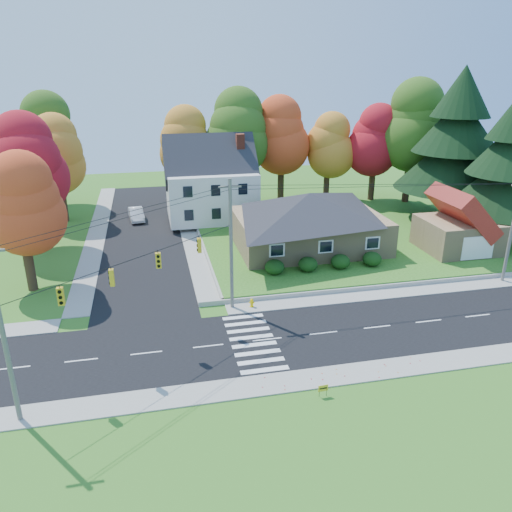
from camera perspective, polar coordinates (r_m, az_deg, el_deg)
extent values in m
plane|color=#3D7923|center=(34.12, 1.30, -9.53)|extent=(120.00, 120.00, 0.00)
cube|color=black|center=(34.12, 1.30, -9.52)|extent=(90.00, 8.00, 0.02)
cube|color=black|center=(57.25, -12.74, 2.81)|extent=(8.00, 44.00, 0.02)
cube|color=#9C9A90|center=(38.39, -0.46, -5.79)|extent=(90.00, 2.00, 0.08)
cube|color=#9C9A90|center=(30.04, 3.60, -14.17)|extent=(90.00, 2.00, 0.08)
cube|color=#3D7923|center=(56.11, 9.21, 2.95)|extent=(30.00, 30.00, 0.50)
cube|color=tan|center=(49.43, 6.00, 2.90)|extent=(14.00, 10.00, 3.20)
pyramid|color=#26262B|center=(48.66, 6.11, 5.92)|extent=(14.60, 10.60, 2.20)
cube|color=silver|center=(58.70, -5.15, 7.04)|extent=(10.00, 8.00, 5.60)
pyramid|color=#26262B|center=(57.87, -5.27, 10.88)|extent=(10.40, 8.40, 2.40)
cube|color=brown|center=(58.78, -1.78, 9.13)|extent=(0.90, 0.90, 9.60)
cube|color=tan|center=(52.18, 22.19, 2.28)|extent=(7.00, 6.00, 3.00)
pyramid|color=maroon|center=(51.55, 22.53, 4.70)|extent=(7.30, 6.30, 1.60)
cube|color=silver|center=(49.93, 24.04, 0.84)|extent=(3.20, 0.10, 2.20)
ellipsoid|color=#163A10|center=(42.82, 2.14, -1.26)|extent=(1.70, 1.70, 1.27)
ellipsoid|color=#163A10|center=(43.62, 5.96, -0.94)|extent=(1.70, 1.70, 1.27)
ellipsoid|color=#163A10|center=(44.61, 9.63, -0.63)|extent=(1.70, 1.70, 1.27)
ellipsoid|color=#163A10|center=(45.77, 13.12, -0.32)|extent=(1.70, 1.70, 1.27)
cylinder|color=#666059|center=(27.44, -26.91, -8.17)|extent=(0.26, 0.26, 10.00)
cylinder|color=#666059|center=(36.36, -2.86, 1.13)|extent=(0.26, 0.26, 10.00)
cube|color=#666059|center=(35.12, -2.99, 7.90)|extent=(1.60, 0.12, 0.12)
cylinder|color=#666059|center=(46.33, 27.18, 2.53)|extent=(0.26, 0.26, 9.00)
cube|color=gold|center=(28.23, -21.42, -4.31)|extent=(0.34, 0.26, 1.00)
cube|color=gold|center=(29.73, -16.15, -2.38)|extent=(0.26, 0.34, 1.00)
cube|color=gold|center=(31.62, -11.10, -0.51)|extent=(0.34, 0.26, 1.00)
cube|color=gold|center=(33.87, -6.50, 1.22)|extent=(0.26, 0.34, 1.00)
cylinder|color=black|center=(30.52, -13.37, -0.18)|extent=(13.02, 10.43, 0.04)
cylinder|color=#3F2A19|center=(64.33, -7.63, 8.07)|extent=(0.80, 0.80, 5.40)
sphere|color=orange|center=(63.59, -7.80, 11.50)|extent=(6.72, 6.72, 6.72)
sphere|color=orange|center=(63.35, -7.88, 13.00)|extent=(5.91, 5.91, 5.91)
sphere|color=orange|center=(63.14, -7.96, 14.51)|extent=(5.11, 5.11, 5.11)
cylinder|color=#3F2A19|center=(64.02, -2.16, 8.59)|extent=(0.86, 0.86, 6.30)
sphere|color=#375F1A|center=(63.21, -2.22, 12.62)|extent=(7.84, 7.84, 7.84)
sphere|color=#375F1A|center=(62.96, -2.24, 14.39)|extent=(6.90, 6.90, 6.90)
sphere|color=#375F1A|center=(62.76, -2.27, 16.17)|extent=(5.96, 5.96, 5.96)
cylinder|color=#3F2A19|center=(66.31, 2.85, 8.81)|extent=(0.83, 0.83, 5.85)
sphere|color=#D5421D|center=(65.56, 2.92, 12.43)|extent=(7.28, 7.28, 7.28)
sphere|color=#D5421D|center=(65.32, 2.95, 14.00)|extent=(6.41, 6.41, 6.41)
sphere|color=#D5421D|center=(65.12, 2.98, 15.59)|extent=(5.53, 5.53, 5.53)
cylinder|color=#3F2A19|center=(67.28, 8.07, 8.42)|extent=(0.77, 0.77, 4.95)
sphere|color=orange|center=(66.61, 8.22, 11.42)|extent=(6.16, 6.16, 6.16)
sphere|color=orange|center=(66.38, 8.29, 12.73)|extent=(5.42, 5.42, 5.42)
sphere|color=orange|center=(66.18, 8.36, 14.05)|extent=(4.68, 4.68, 4.68)
cylinder|color=#3F2A19|center=(68.63, 13.13, 8.52)|extent=(0.80, 0.80, 5.40)
sphere|color=#A5141F|center=(67.94, 13.40, 11.73)|extent=(6.72, 6.72, 6.72)
sphere|color=#A5141F|center=(67.70, 13.52, 13.13)|extent=(5.91, 5.91, 5.91)
sphere|color=#A5141F|center=(67.51, 13.64, 14.54)|extent=(5.11, 5.11, 5.11)
cylinder|color=#3F2A19|center=(68.57, 16.94, 8.73)|extent=(0.89, 0.89, 6.75)
sphere|color=#375F1A|center=(67.78, 17.38, 12.75)|extent=(8.40, 8.40, 8.40)
sphere|color=#375F1A|center=(67.55, 17.58, 14.51)|extent=(7.39, 7.39, 7.39)
sphere|color=#375F1A|center=(67.38, 17.78, 16.27)|extent=(6.38, 6.38, 6.38)
cylinder|color=#3F2A19|center=(62.86, 21.01, 5.37)|extent=(0.40, 0.40, 2.88)
cone|color=black|center=(61.75, 21.66, 10.23)|extent=(12.80, 12.80, 6.72)
cone|color=black|center=(61.26, 22.15, 13.75)|extent=(9.60, 9.60, 6.08)
cone|color=black|center=(61.01, 22.62, 17.01)|extent=(6.40, 6.40, 5.44)
cylinder|color=#3F2A19|center=(57.27, 26.05, 3.01)|extent=(0.40, 0.40, 2.52)
cone|color=black|center=(56.17, 26.82, 7.63)|extent=(11.20, 11.20, 5.88)
cylinder|color=#3F2A19|center=(44.32, -24.54, -0.59)|extent=(0.77, 0.77, 4.95)
sphere|color=#D5421D|center=(43.26, -25.25, 3.83)|extent=(6.16, 6.16, 6.16)
sphere|color=#D5421D|center=(42.89, -25.56, 5.79)|extent=(5.42, 5.42, 5.42)
sphere|color=#D5421D|center=(42.57, -25.88, 7.78)|extent=(4.68, 4.68, 4.68)
cylinder|color=#3F2A19|center=(53.70, -23.68, 3.60)|extent=(0.83, 0.83, 5.85)
sphere|color=#A5141F|center=(52.73, -24.34, 7.98)|extent=(7.28, 7.28, 7.28)
sphere|color=#A5141F|center=(52.41, -24.64, 9.91)|extent=(6.41, 6.41, 6.41)
sphere|color=#A5141F|center=(52.15, -24.95, 11.87)|extent=(5.53, 5.53, 5.53)
cylinder|color=#3F2A19|center=(63.09, -21.20, 6.12)|extent=(0.80, 0.80, 5.40)
sphere|color=orange|center=(62.31, -21.67, 9.58)|extent=(6.72, 6.72, 6.72)
sphere|color=orange|center=(62.04, -21.88, 11.10)|extent=(5.91, 5.91, 5.91)
sphere|color=orange|center=(61.82, -22.09, 12.62)|extent=(5.11, 5.11, 5.11)
cylinder|color=#3F2A19|center=(71.03, -22.00, 7.92)|extent=(0.86, 0.86, 6.30)
sphere|color=#375F1A|center=(70.26, -22.50, 11.52)|extent=(7.84, 7.84, 7.84)
sphere|color=#375F1A|center=(70.02, -22.73, 13.09)|extent=(6.90, 6.90, 6.90)
sphere|color=#375F1A|center=(69.84, -22.96, 14.68)|extent=(5.96, 5.96, 5.96)
imported|color=silver|center=(61.30, -13.52, 4.67)|extent=(2.05, 4.59, 1.46)
cylinder|color=#F5C302|center=(38.30, -0.49, -5.84)|extent=(0.33, 0.33, 0.09)
cylinder|color=#F5C302|center=(38.18, -0.49, -5.47)|extent=(0.22, 0.22, 0.51)
sphere|color=#F5C302|center=(38.05, -0.49, -5.06)|extent=(0.24, 0.24, 0.24)
cylinder|color=#F5C302|center=(38.14, -0.49, -5.35)|extent=(0.43, 0.22, 0.11)
cylinder|color=black|center=(29.00, 7.24, -15.28)|extent=(0.02, 0.02, 0.49)
cylinder|color=black|center=(29.12, 8.07, -15.14)|extent=(0.02, 0.02, 0.49)
cube|color=yellow|center=(28.89, 7.69, -14.74)|extent=(0.59, 0.06, 0.39)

